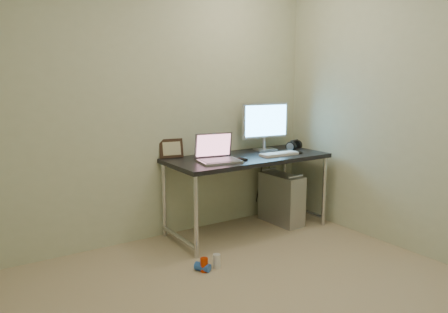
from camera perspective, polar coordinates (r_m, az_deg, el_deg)
wall_back at (r=4.01m, az=-9.90°, el=6.62°), size 3.50×0.02×2.50m
wall_right at (r=3.87m, az=26.87°, el=5.52°), size 0.02×3.50×2.50m
desk at (r=4.22m, az=3.06°, el=-1.00°), size 1.58×0.69×0.75m
tower_computer at (r=4.58m, az=7.49°, el=-5.48°), size 0.24×0.50×0.55m
cable_a at (r=4.74m, az=4.68°, el=-3.11°), size 0.01×0.16×0.69m
cable_b at (r=4.78m, az=5.68°, el=-3.24°), size 0.02×0.11×0.71m
can_red at (r=3.52m, az=-2.60°, el=-13.95°), size 0.07×0.07×0.11m
can_white at (r=3.57m, az=-0.97°, el=-13.50°), size 0.08×0.08×0.11m
can_blue at (r=3.53m, az=-2.82°, el=-14.20°), size 0.12×0.14×0.07m
laptop at (r=3.94m, az=-0.91°, el=0.23°), size 0.41×0.35×0.25m
monitor at (r=4.52m, az=5.40°, el=4.42°), size 0.52×0.18×0.49m
keyboard at (r=4.27m, az=7.21°, el=0.32°), size 0.40×0.14×0.02m
mouse_right at (r=4.42m, az=9.75°, el=0.66°), size 0.08×0.11×0.03m
mouse_left at (r=3.99m, az=2.45°, el=-0.21°), size 0.10×0.13×0.04m
headphones at (r=4.69m, az=9.15°, el=1.41°), size 0.20×0.11×0.12m
picture_frame at (r=4.12m, az=-6.91°, el=1.06°), size 0.23×0.11×0.18m
webcam at (r=4.25m, az=-3.12°, el=1.49°), size 0.05×0.03×0.13m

